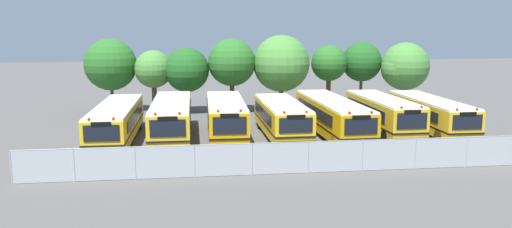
{
  "coord_description": "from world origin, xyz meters",
  "views": [
    {
      "loc": [
        -5.91,
        -33.27,
        7.51
      ],
      "look_at": [
        -1.69,
        0.0,
        1.6
      ],
      "focal_mm": 34.49,
      "sensor_mm": 36.0,
      "label": 1
    }
  ],
  "objects_px": {
    "tree_0": "(111,65)",
    "tree_1": "(153,70)",
    "tree_6": "(361,61)",
    "school_bus_0": "(117,121)",
    "school_bus_5": "(382,114)",
    "school_bus_6": "(430,113)",
    "tree_4": "(283,62)",
    "school_bus_1": "(172,118)",
    "tree_2": "(186,69)",
    "tree_7": "(403,67)",
    "tree_5": "(329,64)",
    "school_bus_3": "(281,117)",
    "school_bus_2": "(226,117)",
    "tree_3": "(234,62)",
    "school_bus_4": "(332,115)"
  },
  "relations": [
    {
      "from": "school_bus_1",
      "to": "tree_1",
      "type": "bearing_deg",
      "value": -79.54
    },
    {
      "from": "school_bus_5",
      "to": "school_bus_6",
      "type": "bearing_deg",
      "value": -178.07
    },
    {
      "from": "tree_1",
      "to": "tree_4",
      "type": "xyz_separation_m",
      "value": [
        11.4,
        -0.71,
        0.61
      ]
    },
    {
      "from": "tree_5",
      "to": "school_bus_1",
      "type": "bearing_deg",
      "value": -142.16
    },
    {
      "from": "school_bus_2",
      "to": "school_bus_6",
      "type": "relative_size",
      "value": 0.95
    },
    {
      "from": "school_bus_0",
      "to": "tree_2",
      "type": "bearing_deg",
      "value": -113.86
    },
    {
      "from": "school_bus_6",
      "to": "tree_6",
      "type": "height_order",
      "value": "tree_6"
    },
    {
      "from": "tree_0",
      "to": "tree_2",
      "type": "height_order",
      "value": "tree_0"
    },
    {
      "from": "tree_2",
      "to": "tree_4",
      "type": "bearing_deg",
      "value": -1.59
    },
    {
      "from": "tree_2",
      "to": "tree_6",
      "type": "relative_size",
      "value": 0.94
    },
    {
      "from": "school_bus_1",
      "to": "school_bus_2",
      "type": "bearing_deg",
      "value": 174.05
    },
    {
      "from": "school_bus_3",
      "to": "school_bus_5",
      "type": "relative_size",
      "value": 0.98
    },
    {
      "from": "school_bus_0",
      "to": "school_bus_6",
      "type": "distance_m",
      "value": 22.21
    },
    {
      "from": "school_bus_6",
      "to": "tree_2",
      "type": "distance_m",
      "value": 20.53
    },
    {
      "from": "school_bus_0",
      "to": "tree_0",
      "type": "xyz_separation_m",
      "value": [
        -2.1,
        11.64,
        2.87
      ]
    },
    {
      "from": "school_bus_3",
      "to": "school_bus_6",
      "type": "height_order",
      "value": "school_bus_3"
    },
    {
      "from": "school_bus_0",
      "to": "tree_1",
      "type": "relative_size",
      "value": 2.01
    },
    {
      "from": "tree_1",
      "to": "tree_6",
      "type": "bearing_deg",
      "value": 3.29
    },
    {
      "from": "school_bus_2",
      "to": "tree_1",
      "type": "distance_m",
      "value": 12.49
    },
    {
      "from": "school_bus_5",
      "to": "tree_4",
      "type": "relative_size",
      "value": 1.39
    },
    {
      "from": "tree_1",
      "to": "tree_5",
      "type": "bearing_deg",
      "value": 1.49
    },
    {
      "from": "tree_6",
      "to": "tree_7",
      "type": "height_order",
      "value": "tree_6"
    },
    {
      "from": "tree_6",
      "to": "school_bus_0",
      "type": "bearing_deg",
      "value": -150.48
    },
    {
      "from": "tree_0",
      "to": "tree_5",
      "type": "height_order",
      "value": "tree_0"
    },
    {
      "from": "tree_2",
      "to": "tree_3",
      "type": "height_order",
      "value": "tree_3"
    },
    {
      "from": "school_bus_4",
      "to": "tree_2",
      "type": "xyz_separation_m",
      "value": [
        -10.27,
        10.27,
        2.55
      ]
    },
    {
      "from": "school_bus_0",
      "to": "tree_4",
      "type": "distance_m",
      "value": 16.8
    },
    {
      "from": "school_bus_2",
      "to": "school_bus_3",
      "type": "distance_m",
      "value": 3.89
    },
    {
      "from": "tree_2",
      "to": "tree_1",
      "type": "bearing_deg",
      "value": 170.73
    },
    {
      "from": "school_bus_2",
      "to": "tree_6",
      "type": "bearing_deg",
      "value": -137.69
    },
    {
      "from": "tree_1",
      "to": "tree_5",
      "type": "relative_size",
      "value": 0.94
    },
    {
      "from": "school_bus_5",
      "to": "school_bus_6",
      "type": "distance_m",
      "value": 3.68
    },
    {
      "from": "tree_0",
      "to": "tree_3",
      "type": "relative_size",
      "value": 1.0
    },
    {
      "from": "school_bus_1",
      "to": "tree_1",
      "type": "relative_size",
      "value": 1.95
    },
    {
      "from": "tree_4",
      "to": "school_bus_0",
      "type": "bearing_deg",
      "value": -142.41
    },
    {
      "from": "school_bus_4",
      "to": "tree_6",
      "type": "height_order",
      "value": "tree_6"
    },
    {
      "from": "school_bus_5",
      "to": "tree_5",
      "type": "height_order",
      "value": "tree_5"
    },
    {
      "from": "school_bus_3",
      "to": "tree_1",
      "type": "relative_size",
      "value": 1.69
    },
    {
      "from": "tree_0",
      "to": "tree_1",
      "type": "relative_size",
      "value": 1.18
    },
    {
      "from": "tree_5",
      "to": "school_bus_3",
      "type": "bearing_deg",
      "value": -120.07
    },
    {
      "from": "school_bus_0",
      "to": "school_bus_2",
      "type": "height_order",
      "value": "school_bus_2"
    },
    {
      "from": "tree_4",
      "to": "school_bus_1",
      "type": "bearing_deg",
      "value": -133.95
    },
    {
      "from": "tree_7",
      "to": "school_bus_1",
      "type": "bearing_deg",
      "value": -154.41
    },
    {
      "from": "school_bus_3",
      "to": "tree_5",
      "type": "relative_size",
      "value": 1.59
    },
    {
      "from": "school_bus_3",
      "to": "tree_6",
      "type": "bearing_deg",
      "value": -130.16
    },
    {
      "from": "school_bus_3",
      "to": "school_bus_4",
      "type": "relative_size",
      "value": 0.8
    },
    {
      "from": "tree_2",
      "to": "tree_4",
      "type": "xyz_separation_m",
      "value": [
        8.52,
        -0.24,
        0.5
      ]
    },
    {
      "from": "tree_2",
      "to": "tree_4",
      "type": "height_order",
      "value": "tree_4"
    },
    {
      "from": "school_bus_5",
      "to": "tree_2",
      "type": "relative_size",
      "value": 1.65
    },
    {
      "from": "school_bus_6",
      "to": "school_bus_0",
      "type": "bearing_deg",
      "value": 1.24
    }
  ]
}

